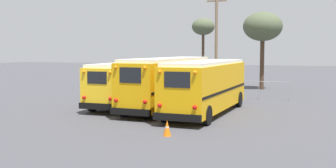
# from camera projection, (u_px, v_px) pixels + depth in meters

# --- Properties ---
(ground_plane) EXTENTS (160.00, 160.00, 0.00)m
(ground_plane) POSITION_uv_depth(u_px,v_px,m) (168.00, 109.00, 27.69)
(ground_plane) COLOR #424247
(school_bus_0) EXTENTS (2.69, 10.59, 2.99)m
(school_bus_0) POSITION_uv_depth(u_px,v_px,m) (134.00, 82.00, 29.52)
(school_bus_0) COLOR yellow
(school_bus_0) RESTS_ON ground
(school_bus_1) EXTENTS (2.63, 10.78, 3.34)m
(school_bus_1) POSITION_uv_depth(u_px,v_px,m) (168.00, 81.00, 27.53)
(school_bus_1) COLOR #E5A00C
(school_bus_1) RESTS_ON ground
(school_bus_2) EXTENTS (2.62, 10.27, 3.20)m
(school_bus_2) POSITION_uv_depth(u_px,v_px,m) (207.00, 85.00, 25.37)
(school_bus_2) COLOR #E5A00C
(school_bus_2) RESTS_ON ground
(utility_pole) EXTENTS (1.80, 0.26, 9.31)m
(utility_pole) POSITION_uv_depth(u_px,v_px,m) (216.00, 39.00, 37.59)
(utility_pole) COLOR #75604C
(utility_pole) RESTS_ON ground
(bare_tree_0) EXTENTS (2.62, 2.62, 7.51)m
(bare_tree_0) POSITION_uv_depth(u_px,v_px,m) (203.00, 28.00, 48.58)
(bare_tree_0) COLOR #473323
(bare_tree_0) RESTS_ON ground
(bare_tree_1) EXTENTS (3.78, 3.78, 7.53)m
(bare_tree_1) POSITION_uv_depth(u_px,v_px,m) (263.00, 27.00, 40.67)
(bare_tree_1) COLOR #473323
(bare_tree_1) RESTS_ON ground
(fence_line) EXTENTS (13.97, 0.06, 1.42)m
(fence_line) POSITION_uv_depth(u_px,v_px,m) (202.00, 85.00, 34.53)
(fence_line) COLOR #939399
(fence_line) RESTS_ON ground
(traffic_cone) EXTENTS (0.36, 0.36, 0.72)m
(traffic_cone) POSITION_uv_depth(u_px,v_px,m) (167.00, 128.00, 18.93)
(traffic_cone) COLOR orange
(traffic_cone) RESTS_ON ground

